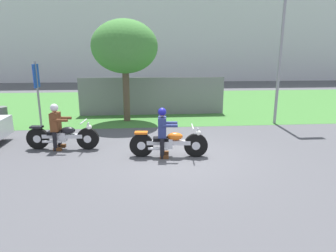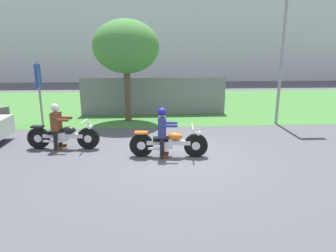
# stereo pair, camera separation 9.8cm
# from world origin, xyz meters

# --- Properties ---
(ground) EXTENTS (120.00, 120.00, 0.00)m
(ground) POSITION_xyz_m (0.00, 0.00, 0.00)
(ground) COLOR #4C4C51
(grass_verge) EXTENTS (60.00, 12.00, 0.01)m
(grass_verge) POSITION_xyz_m (0.00, 9.49, 0.00)
(grass_verge) COLOR #3D7533
(grass_verge) RESTS_ON ground
(stadium_facade) EXTENTS (62.20, 8.00, 13.14)m
(stadium_facade) POSITION_xyz_m (0.43, 28.19, 6.57)
(stadium_facade) COLOR silver
(stadium_facade) RESTS_ON ground
(motorcycle_lead) EXTENTS (2.22, 0.66, 0.89)m
(motorcycle_lead) POSITION_xyz_m (-0.21, 0.03, 0.40)
(motorcycle_lead) COLOR black
(motorcycle_lead) RESTS_ON ground
(rider_lead) EXTENTS (0.58, 0.49, 1.42)m
(rider_lead) POSITION_xyz_m (-0.38, 0.05, 0.83)
(rider_lead) COLOR black
(rider_lead) RESTS_ON ground
(motorcycle_follow) EXTENTS (2.22, 0.66, 0.89)m
(motorcycle_follow) POSITION_xyz_m (-3.39, 0.99, 0.40)
(motorcycle_follow) COLOR black
(motorcycle_follow) RESTS_ON ground
(rider_follow) EXTENTS (0.58, 0.49, 1.42)m
(rider_follow) POSITION_xyz_m (-3.55, 1.01, 0.83)
(rider_follow) COLOR black
(rider_follow) RESTS_ON ground
(tree_roadside) EXTENTS (2.78, 2.78, 4.29)m
(tree_roadside) POSITION_xyz_m (-1.63, 4.88, 3.16)
(tree_roadside) COLOR brown
(tree_roadside) RESTS_ON ground
(streetlight_pole) EXTENTS (0.96, 0.20, 5.63)m
(streetlight_pole) POSITION_xyz_m (4.77, 3.77, 3.53)
(streetlight_pole) COLOR gray
(streetlight_pole) RESTS_ON ground
(trash_can) EXTENTS (0.55, 0.55, 0.84)m
(trash_can) POSITION_xyz_m (-6.59, 4.03, 0.42)
(trash_can) COLOR #595E5B
(trash_can) RESTS_ON ground
(sign_banner) EXTENTS (0.08, 0.60, 2.60)m
(sign_banner) POSITION_xyz_m (-4.99, 3.89, 1.72)
(sign_banner) COLOR gray
(sign_banner) RESTS_ON ground
(fence_segment) EXTENTS (7.00, 0.06, 1.80)m
(fence_segment) POSITION_xyz_m (-0.45, 6.15, 0.90)
(fence_segment) COLOR slate
(fence_segment) RESTS_ON ground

